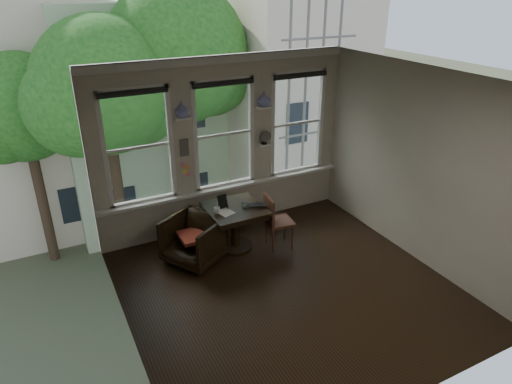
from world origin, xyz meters
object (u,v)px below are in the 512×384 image
armchair_left (194,240)px  side_chair_right (279,221)px  table (235,228)px  laptop (260,207)px  mug (217,210)px

armchair_left → side_chair_right: (1.41, -0.21, 0.08)m
table → side_chair_right: (0.68, -0.26, 0.09)m
armchair_left → laptop: 1.17m
laptop → mug: bearing=-171.7°
table → armchair_left: armchair_left is taller
laptop → table: bearing=173.9°
mug → side_chair_right: bearing=-12.5°
laptop → armchair_left: bearing=-167.0°
armchair_left → mug: size_ratio=8.12×
side_chair_right → laptop: (-0.31, 0.09, 0.30)m
side_chair_right → mug: 1.09m
armchair_left → laptop: bearing=51.9°
side_chair_right → laptop: size_ratio=2.51×
side_chair_right → laptop: bearing=82.5°
laptop → mug: size_ratio=3.57×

